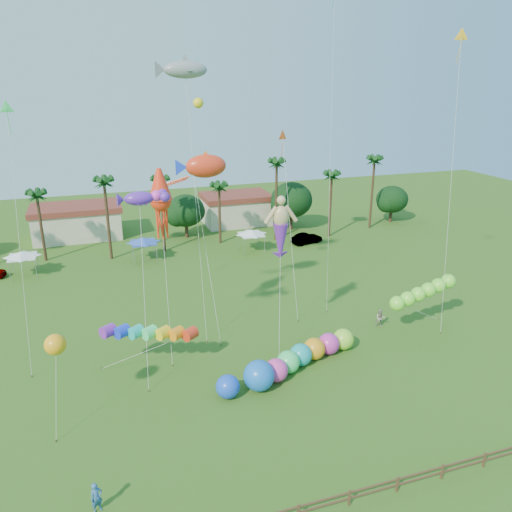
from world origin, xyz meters
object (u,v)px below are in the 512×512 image
object	(u,v)px
car_b	(307,238)
caterpillar_inflatable	(297,358)
spectator_a	(96,498)
blue_ball	(228,387)
spectator_b	(380,318)

from	to	relation	value
car_b	caterpillar_inflatable	distance (m)	32.55
caterpillar_inflatable	spectator_a	bearing A→B (deg)	-170.45
caterpillar_inflatable	blue_ball	size ratio (longest dim) A/B	6.38
spectator_a	blue_ball	xyz separation A→B (m)	(9.32, 7.62, -0.02)
car_b	caterpillar_inflatable	xyz separation A→B (m)	(-13.87, -29.44, 0.24)
caterpillar_inflatable	blue_ball	xyz separation A→B (m)	(-6.23, -1.85, -0.11)
spectator_b	caterpillar_inflatable	world-z (taller)	caterpillar_inflatable
spectator_b	blue_ball	world-z (taller)	spectator_b
car_b	spectator_a	world-z (taller)	spectator_a
car_b	caterpillar_inflatable	size ratio (longest dim) A/B	0.40
car_b	blue_ball	size ratio (longest dim) A/B	2.57
spectator_b	caterpillar_inflatable	size ratio (longest dim) A/B	0.16
spectator_a	caterpillar_inflatable	world-z (taller)	caterpillar_inflatable
spectator_a	spectator_b	size ratio (longest dim) A/B	1.01
car_b	caterpillar_inflatable	world-z (taller)	caterpillar_inflatable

